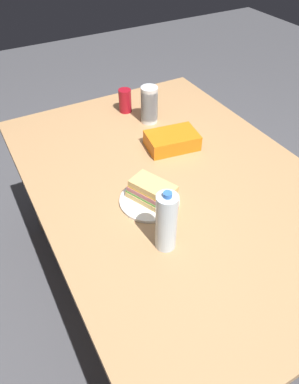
{
  "coord_description": "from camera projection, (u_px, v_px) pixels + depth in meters",
  "views": [
    {
      "loc": [
        0.94,
        -0.64,
        1.7
      ],
      "look_at": [
        0.07,
        -0.16,
        0.81
      ],
      "focal_mm": 33.1,
      "sensor_mm": 36.0,
      "label": 1
    }
  ],
  "objects": [
    {
      "name": "plastic_cup_stack",
      "position": [
        149.0,
        105.0,
        1.75
      ],
      "size": [
        0.08,
        0.08,
        0.18
      ],
      "color": "silver",
      "rests_on": "dining_table"
    },
    {
      "name": "chip_bag",
      "position": [
        172.0,
        140.0,
        1.62
      ],
      "size": [
        0.18,
        0.25,
        0.07
      ],
      "primitive_type": "cube",
      "rotation": [
        0.0,
        0.0,
        4.56
      ],
      "color": "orange",
      "rests_on": "dining_table"
    },
    {
      "name": "ground_plane",
      "position": [
        169.0,
        282.0,
        1.98
      ],
      "size": [
        8.0,
        8.0,
        0.0
      ],
      "primitive_type": "plane",
      "color": "#4C4C51"
    },
    {
      "name": "soda_can_red",
      "position": [
        125.0,
        101.0,
        1.85
      ],
      "size": [
        0.07,
        0.07,
        0.12
      ],
      "primitive_type": "cylinder",
      "color": "maroon",
      "rests_on": "dining_table"
    },
    {
      "name": "paper_plate",
      "position": [
        149.0,
        200.0,
        1.37
      ],
      "size": [
        0.23,
        0.23,
        0.01
      ],
      "primitive_type": "cylinder",
      "color": "white",
      "rests_on": "dining_table"
    },
    {
      "name": "sandwich",
      "position": [
        151.0,
        192.0,
        1.33
      ],
      "size": [
        0.2,
        0.16,
        0.08
      ],
      "color": "#DBB26B",
      "rests_on": "paper_plate"
    },
    {
      "name": "dining_table",
      "position": [
        174.0,
        193.0,
        1.53
      ],
      "size": [
        1.62,
        1.12,
        0.76
      ],
      "color": "tan",
      "rests_on": "ground_plane"
    },
    {
      "name": "water_bottle_tall",
      "position": [
        166.0,
        222.0,
        1.14
      ],
      "size": [
        0.07,
        0.07,
        0.24
      ],
      "color": "silver",
      "rests_on": "dining_table"
    }
  ]
}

